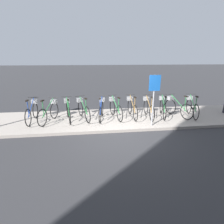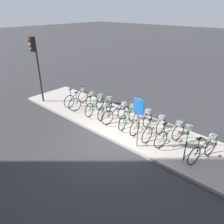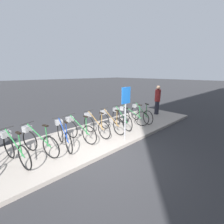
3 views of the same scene
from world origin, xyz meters
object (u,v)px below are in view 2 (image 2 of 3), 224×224
object	(u,v)px
parked_bicycle_0	(77,97)
parked_bicycle_8	(171,133)
parked_bicycle_4	(117,112)
parked_bicycle_1	(85,101)
parked_bicycle_3	(106,107)
parked_bicycle_6	(142,121)
traffic_light	(35,57)
parked_bicycle_5	(128,116)
parked_bicycle_10	(205,148)
parked_bicycle_2	(96,104)
parked_bicycle_7	(156,128)
parked_bicycle_9	(187,140)
sign_post	(138,115)

from	to	relation	value
parked_bicycle_0	parked_bicycle_8	bearing A→B (deg)	-0.22
parked_bicycle_4	parked_bicycle_1	bearing A→B (deg)	-177.93
parked_bicycle_3	parked_bicycle_6	xyz separation A→B (m)	(2.24, 0.01, 0.00)
parked_bicycle_6	traffic_light	world-z (taller)	traffic_light
parked_bicycle_5	traffic_light	xyz separation A→B (m)	(-5.49, -1.23, 2.16)
parked_bicycle_4	parked_bicycle_10	xyz separation A→B (m)	(4.26, -0.12, 0.00)
parked_bicycle_4	parked_bicycle_8	size ratio (longest dim) A/B	1.01
parked_bicycle_4	parked_bicycle_6	bearing A→B (deg)	3.19
parked_bicycle_2	parked_bicycle_10	size ratio (longest dim) A/B	1.00
parked_bicycle_7	traffic_light	bearing A→B (deg)	-170.98
parked_bicycle_3	parked_bicycle_10	world-z (taller)	same
parked_bicycle_5	parked_bicycle_9	world-z (taller)	same
parked_bicycle_10	parked_bicycle_6	bearing A→B (deg)	176.01
parked_bicycle_6	parked_bicycle_9	size ratio (longest dim) A/B	1.06
parked_bicycle_1	parked_bicycle_10	distance (m)	6.49
parked_bicycle_9	sign_post	bearing A→B (deg)	-145.90
parked_bicycle_5	parked_bicycle_2	bearing A→B (deg)	-177.97
parked_bicycle_4	sign_post	xyz separation A→B (m)	(1.99, -1.10, 0.94)
parked_bicycle_1	parked_bicycle_2	bearing A→B (deg)	5.90
parked_bicycle_1	parked_bicycle_9	size ratio (longest dim) A/B	1.01
parked_bicycle_6	parked_bicycle_8	world-z (taller)	same
parked_bicycle_8	parked_bicycle_10	size ratio (longest dim) A/B	1.00
parked_bicycle_0	parked_bicycle_2	xyz separation A→B (m)	(1.51, -0.03, 0.00)
parked_bicycle_0	parked_bicycle_6	world-z (taller)	same
parked_bicycle_2	traffic_light	bearing A→B (deg)	-161.25
parked_bicycle_6	parked_bicycle_1	bearing A→B (deg)	-177.50
parked_bicycle_2	parked_bicycle_3	bearing A→B (deg)	6.33
parked_bicycle_6	sign_post	xyz separation A→B (m)	(0.57, -1.18, 0.94)
parked_bicycle_0	parked_bicycle_6	xyz separation A→B (m)	(4.40, 0.06, 0.00)
parked_bicycle_2	parked_bicycle_3	world-z (taller)	same
parked_bicycle_3	parked_bicycle_5	world-z (taller)	same
parked_bicycle_4	parked_bicycle_8	distance (m)	2.88
parked_bicycle_1	parked_bicycle_6	world-z (taller)	same
parked_bicycle_7	traffic_light	size ratio (longest dim) A/B	0.47
parked_bicycle_1	parked_bicycle_5	xyz separation A→B (m)	(2.87, 0.15, 0.00)
parked_bicycle_10	parked_bicycle_0	bearing A→B (deg)	178.87
parked_bicycle_4	parked_bicycle_6	size ratio (longest dim) A/B	0.99
parked_bicycle_1	parked_bicycle_7	xyz separation A→B (m)	(4.40, 0.04, 0.00)
parked_bicycle_0	parked_bicycle_5	xyz separation A→B (m)	(3.61, 0.05, 0.00)
parked_bicycle_3	traffic_light	bearing A→B (deg)	-163.16
parked_bicycle_2	parked_bicycle_0	bearing A→B (deg)	179.05
parked_bicycle_3	parked_bicycle_9	distance (m)	4.37
parked_bicycle_5	parked_bicycle_9	xyz separation A→B (m)	(2.92, -0.12, 0.00)
parked_bicycle_2	traffic_light	distance (m)	4.19
traffic_light	parked_bicycle_3	bearing A→B (deg)	16.84
parked_bicycle_0	sign_post	distance (m)	5.18
parked_bicycle_0	parked_bicycle_7	size ratio (longest dim) A/B	1.00
parked_bicycle_0	parked_bicycle_7	bearing A→B (deg)	-0.69
traffic_light	parked_bicycle_9	bearing A→B (deg)	7.50
parked_bicycle_4	sign_post	bearing A→B (deg)	-29.04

